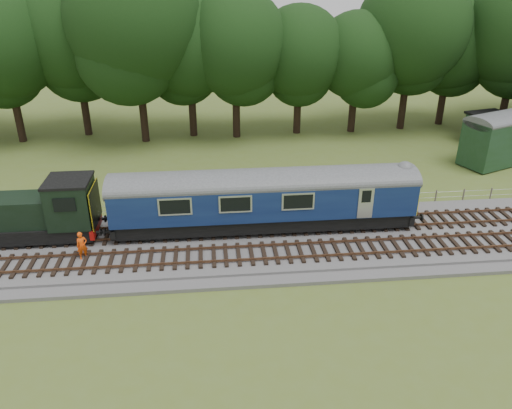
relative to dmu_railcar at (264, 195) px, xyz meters
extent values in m
plane|color=#586926|center=(0.34, -1.40, -2.61)|extent=(120.00, 120.00, 0.00)
cube|color=#4C4C4F|center=(0.34, -1.40, -2.43)|extent=(70.00, 7.00, 0.35)
cube|color=brown|center=(0.34, -0.72, -2.12)|extent=(66.50, 0.07, 0.14)
cube|color=brown|center=(0.34, 0.72, -2.12)|extent=(66.50, 0.07, 0.14)
cube|color=brown|center=(0.34, -3.72, -2.12)|extent=(66.50, 0.07, 0.14)
cube|color=brown|center=(0.34, -2.28, -2.12)|extent=(66.50, 0.07, 0.14)
cube|color=black|center=(-0.01, 0.00, -1.55)|extent=(17.46, 2.52, 0.85)
cube|color=#0E1C4C|center=(-0.01, 0.00, -0.12)|extent=(18.00, 2.80, 2.05)
cube|color=yellow|center=(9.01, 0.00, -0.50)|extent=(0.06, 2.74, 1.30)
cube|color=black|center=(5.99, 0.00, -1.75)|extent=(2.60, 2.00, 0.55)
cube|color=black|center=(-6.01, 0.00, -1.75)|extent=(2.60, 2.00, 0.55)
cube|color=black|center=(-14.41, 0.00, -1.60)|extent=(8.73, 2.39, 0.85)
cube|color=black|center=(-11.21, 0.00, 0.05)|extent=(2.40, 2.55, 2.60)
cube|color=#A8100C|center=(-10.03, 0.00, -1.55)|extent=(0.25, 2.60, 0.55)
cube|color=yellow|center=(-9.89, 0.00, -0.15)|extent=(0.06, 2.55, 2.30)
imported|color=#FF500D|center=(-10.31, -2.47, -1.45)|extent=(0.70, 0.61, 1.61)
cube|color=#19391B|center=(22.46, 14.83, -1.29)|extent=(3.76, 3.76, 2.63)
cube|color=black|center=(22.46, 14.83, 0.13)|extent=(4.14, 4.14, 0.21)
camera|label=1|loc=(-3.16, -26.85, 12.40)|focal=35.00mm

